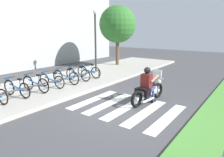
# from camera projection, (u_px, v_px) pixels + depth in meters

# --- Properties ---
(ground_plane) EXTENTS (48.00, 48.00, 0.00)m
(ground_plane) POSITION_uv_depth(u_px,v_px,m) (125.00, 108.00, 7.61)
(ground_plane) COLOR #424244
(grass_median) EXTENTS (24.00, 1.10, 0.08)m
(grass_median) POSITION_uv_depth(u_px,v_px,m) (208.00, 128.00, 5.98)
(grass_median) COLOR #4C8C38
(grass_median) RESTS_ON ground
(sidewalk) EXTENTS (24.00, 4.40, 0.15)m
(sidewalk) POSITION_uv_depth(u_px,v_px,m) (47.00, 87.00, 10.21)
(sidewalk) COLOR #A8A399
(sidewalk) RESTS_ON ground
(crosswalk_stripe_0) EXTENTS (2.80, 0.40, 0.01)m
(crosswalk_stripe_0) POSITION_uv_depth(u_px,v_px,m) (167.00, 118.00, 6.76)
(crosswalk_stripe_0) COLOR white
(crosswalk_stripe_0) RESTS_ON ground
(crosswalk_stripe_1) EXTENTS (2.80, 0.40, 0.01)m
(crosswalk_stripe_1) POSITION_uv_depth(u_px,v_px,m) (146.00, 112.00, 7.22)
(crosswalk_stripe_1) COLOR white
(crosswalk_stripe_1) RESTS_ON ground
(crosswalk_stripe_2) EXTENTS (2.80, 0.40, 0.01)m
(crosswalk_stripe_2) POSITION_uv_depth(u_px,v_px,m) (126.00, 108.00, 7.68)
(crosswalk_stripe_2) COLOR white
(crosswalk_stripe_2) RESTS_ON ground
(crosswalk_stripe_3) EXTENTS (2.80, 0.40, 0.01)m
(crosswalk_stripe_3) POSITION_uv_depth(u_px,v_px,m) (109.00, 103.00, 8.14)
(crosswalk_stripe_3) COLOR white
(crosswalk_stripe_3) RESTS_ON ground
(crosswalk_stripe_4) EXTENTS (2.80, 0.40, 0.01)m
(crosswalk_stripe_4) POSITION_uv_depth(u_px,v_px,m) (94.00, 99.00, 8.59)
(crosswalk_stripe_4) COLOR white
(crosswalk_stripe_4) RESTS_ON ground
(motorcycle) EXTENTS (2.19, 0.72, 1.24)m
(motorcycle) POSITION_uv_depth(u_px,v_px,m) (148.00, 91.00, 8.17)
(motorcycle) COLOR black
(motorcycle) RESTS_ON ground
(rider) EXTENTS (0.67, 0.59, 1.45)m
(rider) POSITION_uv_depth(u_px,v_px,m) (148.00, 82.00, 8.03)
(rider) COLOR #591919
(rider) RESTS_ON ground
(bicycle_1) EXTENTS (0.48, 1.62, 0.79)m
(bicycle_1) POSITION_uv_depth(u_px,v_px,m) (17.00, 88.00, 8.39)
(bicycle_1) COLOR black
(bicycle_1) RESTS_ON sidewalk
(bicycle_2) EXTENTS (0.48, 1.65, 0.80)m
(bicycle_2) POSITION_uv_depth(u_px,v_px,m) (35.00, 84.00, 9.08)
(bicycle_2) COLOR black
(bicycle_2) RESTS_ON sidewalk
(bicycle_3) EXTENTS (0.48, 1.60, 0.75)m
(bicycle_3) POSITION_uv_depth(u_px,v_px,m) (52.00, 80.00, 9.77)
(bicycle_3) COLOR black
(bicycle_3) RESTS_ON sidewalk
(bicycle_4) EXTENTS (0.48, 1.71, 0.79)m
(bicycle_4) POSITION_uv_depth(u_px,v_px,m) (66.00, 77.00, 10.45)
(bicycle_4) COLOR black
(bicycle_4) RESTS_ON sidewalk
(bicycle_5) EXTENTS (0.48, 1.64, 0.77)m
(bicycle_5) POSITION_uv_depth(u_px,v_px,m) (78.00, 74.00, 11.14)
(bicycle_5) COLOR black
(bicycle_5) RESTS_ON sidewalk
(bicycle_6) EXTENTS (0.48, 1.60, 0.79)m
(bicycle_6) POSITION_uv_depth(u_px,v_px,m) (89.00, 71.00, 11.83)
(bicycle_6) COLOR black
(bicycle_6) RESTS_ON sidewalk
(bike_rack) EXTENTS (5.83, 0.07, 0.49)m
(bike_rack) POSITION_uv_depth(u_px,v_px,m) (59.00, 80.00, 9.43)
(bike_rack) COLOR #333338
(bike_rack) RESTS_ON sidewalk
(street_lamp) EXTENTS (0.28, 0.28, 4.09)m
(street_lamp) POSITION_uv_depth(u_px,v_px,m) (95.00, 35.00, 13.21)
(street_lamp) COLOR #2D2D33
(street_lamp) RESTS_ON ground
(tree_near_rack) EXTENTS (2.81, 2.81, 4.67)m
(tree_near_rack) POSITION_uv_depth(u_px,v_px,m) (118.00, 24.00, 15.71)
(tree_near_rack) COLOR brown
(tree_near_rack) RESTS_ON ground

